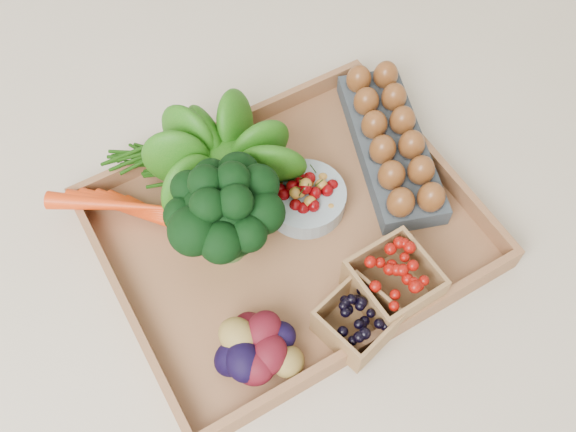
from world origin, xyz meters
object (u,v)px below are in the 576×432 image
cherry_bowl (305,199)px  egg_carton (390,146)px  tray (288,233)px  broccoli (226,227)px

cherry_bowl → egg_carton: 0.18m
tray → broccoli: 0.12m
tray → cherry_bowl: cherry_bowl is taller
tray → cherry_bowl: bearing=31.0°
tray → egg_carton: egg_carton is taller
broccoli → egg_carton: (0.32, 0.03, -0.05)m
cherry_bowl → tray: bearing=-149.0°
broccoli → cherry_bowl: bearing=4.4°
egg_carton → tray: bearing=-149.6°
tray → broccoli: broccoli is taller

